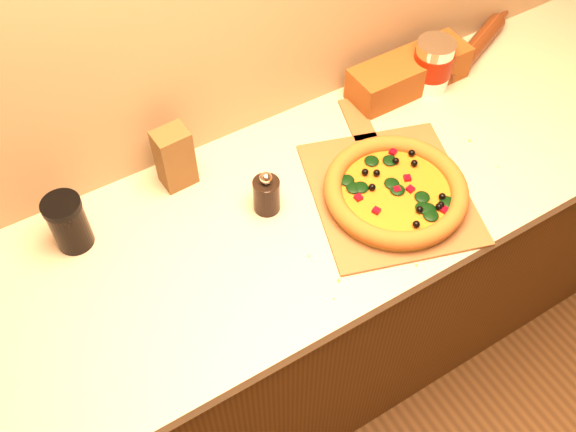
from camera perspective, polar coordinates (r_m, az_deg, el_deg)
The scene contains 10 objects.
cabinet at distance 2.02m, azimuth -0.09°, elevation -8.04°, with size 2.80×0.65×0.86m, color #4E2C10.
countertop at distance 1.64m, azimuth -0.11°, elevation -0.17°, with size 2.84×0.68×0.04m, color beige.
pizza_peel at distance 1.69m, azimuth 8.82°, elevation 2.50°, with size 0.51×0.63×0.01m.
pizza at distance 1.65m, azimuth 9.55°, elevation 2.23°, with size 0.37×0.37×0.05m.
pepper_grinder at distance 1.60m, azimuth -1.92°, elevation 1.96°, with size 0.07×0.07×0.13m.
rolling_pin at distance 2.17m, azimuth 16.60°, elevation 14.51°, with size 0.38×0.18×0.06m.
coffee_canister at distance 1.96m, azimuth 12.73°, elevation 13.03°, with size 0.12×0.12×0.16m.
bread_bag at distance 1.96m, azimuth 10.70°, elevation 12.37°, with size 0.38×0.12×0.10m, color brown.
paper_bag at distance 1.66m, azimuth -10.05°, elevation 5.13°, with size 0.09×0.07×0.17m, color brown.
dark_jar at distance 1.60m, azimuth -18.93°, elevation -0.58°, with size 0.09×0.09×0.15m.
Camera 1 is at (-0.52, 0.56, 2.18)m, focal length 40.00 mm.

